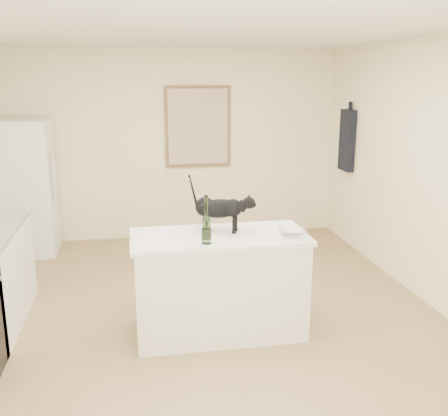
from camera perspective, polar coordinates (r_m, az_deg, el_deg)
floor at (r=4.85m, az=-2.11°, el=-12.58°), size 5.50×5.50×0.00m
ceiling at (r=4.35m, az=-2.44°, el=19.69°), size 5.50×5.50×0.00m
wall_back at (r=7.12m, az=-5.35°, el=7.02°), size 4.50×0.00×4.50m
wall_front at (r=1.87m, az=9.87°, el=-14.28°), size 4.50×0.00×4.50m
wall_right at (r=5.22m, az=23.06°, el=3.31°), size 0.00×5.50×5.50m
island_base at (r=4.50m, az=-0.52°, el=-8.73°), size 1.44×0.67×0.86m
island_top at (r=4.34m, az=-0.53°, el=-3.26°), size 1.50×0.70×0.04m
fridge at (r=6.90m, az=-21.31°, el=2.09°), size 0.68×0.68×1.70m
artwork_frame at (r=7.09m, az=-2.93°, el=9.07°), size 0.90×0.03×1.10m
artwork_canvas at (r=7.07m, az=-2.91°, el=9.05°), size 0.82×0.00×1.02m
hanging_garment at (r=6.96m, az=13.57°, el=7.36°), size 0.08×0.34×0.80m
black_cat at (r=4.39m, az=-0.54°, el=-0.33°), size 0.54×0.35×0.36m
wine_bottle at (r=4.06m, az=-1.99°, el=-1.64°), size 0.08×0.08×0.35m
glass_bowl at (r=4.33m, az=7.65°, el=-2.76°), size 0.30×0.30×0.06m
fridge_paper at (r=6.80m, az=-18.76°, el=6.26°), size 0.01×0.12×0.16m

